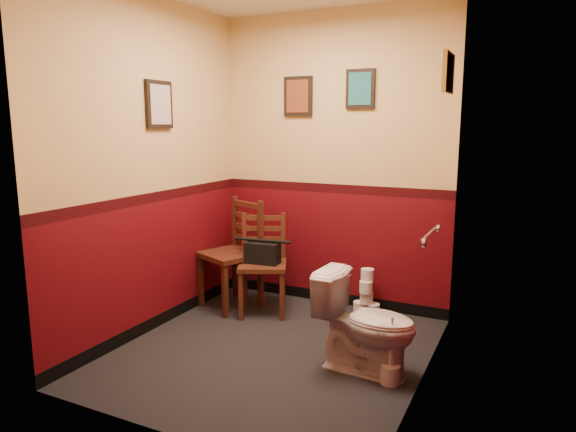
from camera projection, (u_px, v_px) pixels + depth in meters
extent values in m
cube|color=black|center=(274.00, 351.00, 3.89)|extent=(2.20, 2.40, 0.00)
cube|color=#53080F|center=(333.00, 162.00, 4.72)|extent=(2.20, 0.00, 2.70)
cube|color=#53080F|center=(162.00, 193.00, 2.59)|extent=(2.20, 0.00, 2.70)
cube|color=#53080F|center=(152.00, 168.00, 4.13)|extent=(0.00, 2.40, 2.70)
cube|color=#53080F|center=(430.00, 181.00, 3.18)|extent=(0.00, 2.40, 2.70)
cylinder|color=silver|center=(429.00, 235.00, 3.49)|extent=(0.03, 0.50, 0.03)
cylinder|color=silver|center=(424.00, 243.00, 3.26)|extent=(0.02, 0.06, 0.06)
cylinder|color=silver|center=(438.00, 229.00, 3.70)|extent=(0.02, 0.06, 0.06)
cube|color=black|center=(298.00, 96.00, 4.75)|extent=(0.28, 0.03, 0.36)
cube|color=brown|center=(297.00, 96.00, 4.73)|extent=(0.22, 0.01, 0.30)
cube|color=black|center=(360.00, 89.00, 4.48)|extent=(0.26, 0.03, 0.34)
cube|color=#22696F|center=(360.00, 89.00, 4.46)|extent=(0.20, 0.01, 0.28)
cube|color=black|center=(159.00, 105.00, 4.12)|extent=(0.03, 0.30, 0.38)
cube|color=#B9A291|center=(161.00, 105.00, 4.11)|extent=(0.01, 0.24, 0.31)
cube|color=olive|center=(448.00, 73.00, 3.59)|extent=(0.03, 0.34, 0.28)
cube|color=#B9A291|center=(446.00, 73.00, 3.60)|extent=(0.01, 0.28, 0.22)
imported|color=white|center=(366.00, 324.00, 3.52)|extent=(0.72, 0.43, 0.69)
cylinder|color=silver|center=(390.00, 374.00, 3.39)|extent=(0.13, 0.13, 0.13)
cylinder|color=silver|center=(391.00, 344.00, 3.35)|extent=(0.02, 0.02, 0.37)
cube|color=#512618|center=(230.00, 255.00, 4.76)|extent=(0.61, 0.61, 0.04)
cube|color=#512618|center=(201.00, 280.00, 4.82)|extent=(0.06, 0.06, 0.50)
cube|color=#512618|center=(235.00, 272.00, 5.08)|extent=(0.06, 0.06, 0.50)
cube|color=#512618|center=(225.00, 290.00, 4.52)|extent=(0.06, 0.06, 0.50)
cube|color=#512618|center=(261.00, 281.00, 4.78)|extent=(0.06, 0.06, 0.50)
cube|color=#512618|center=(235.00, 222.00, 5.00)|extent=(0.06, 0.05, 0.50)
cube|color=#512618|center=(261.00, 228.00, 4.70)|extent=(0.06, 0.05, 0.50)
cube|color=#512618|center=(248.00, 239.00, 4.87)|extent=(0.36, 0.17, 0.05)
cube|color=#512618|center=(248.00, 228.00, 4.85)|extent=(0.36, 0.17, 0.05)
cube|color=#512618|center=(247.00, 216.00, 4.83)|extent=(0.36, 0.17, 0.05)
cube|color=#512618|center=(247.00, 205.00, 4.81)|extent=(0.36, 0.17, 0.05)
cube|color=#512618|center=(263.00, 265.00, 4.60)|extent=(0.55, 0.55, 0.04)
cube|color=#512618|center=(241.00, 295.00, 4.47)|extent=(0.05, 0.05, 0.45)
cube|color=#512618|center=(245.00, 283.00, 4.82)|extent=(0.05, 0.05, 0.45)
cube|color=#512618|center=(282.00, 296.00, 4.46)|extent=(0.05, 0.05, 0.45)
cube|color=#512618|center=(283.00, 283.00, 4.81)|extent=(0.05, 0.05, 0.45)
cube|color=#512618|center=(244.00, 236.00, 4.75)|extent=(0.05, 0.05, 0.45)
cube|color=#512618|center=(283.00, 237.00, 4.74)|extent=(0.05, 0.05, 0.45)
cube|color=#512618|center=(264.00, 250.00, 4.76)|extent=(0.32, 0.16, 0.04)
cube|color=#512618|center=(264.00, 239.00, 4.75)|extent=(0.32, 0.16, 0.04)
cube|color=#512618|center=(264.00, 229.00, 4.73)|extent=(0.32, 0.16, 0.04)
cube|color=#512618|center=(264.00, 218.00, 4.71)|extent=(0.32, 0.16, 0.04)
cube|color=black|center=(262.00, 253.00, 4.58)|extent=(0.32, 0.18, 0.19)
cylinder|color=black|center=(262.00, 240.00, 4.56)|extent=(0.27, 0.06, 0.03)
cylinder|color=silver|center=(360.00, 307.00, 4.66)|extent=(0.12, 0.12, 0.11)
cylinder|color=silver|center=(373.00, 310.00, 4.61)|extent=(0.12, 0.12, 0.11)
cylinder|color=silver|center=(366.00, 298.00, 4.61)|extent=(0.12, 0.12, 0.11)
cylinder|color=silver|center=(366.00, 287.00, 4.57)|extent=(0.12, 0.12, 0.11)
cylinder|color=silver|center=(367.00, 275.00, 4.58)|extent=(0.12, 0.12, 0.11)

